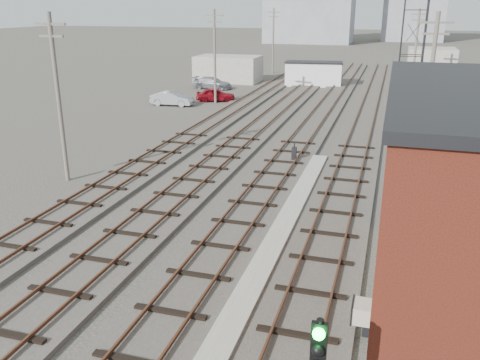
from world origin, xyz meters
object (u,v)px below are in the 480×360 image
at_px(car_red, 216,95).
at_px(car_grey, 212,83).
at_px(site_trailer, 313,74).
at_px(car_silver, 172,98).
at_px(switch_stand, 294,154).

distance_m(car_red, car_grey, 8.29).
xyz_separation_m(site_trailer, car_grey, (-10.97, -5.72, -0.78)).
xyz_separation_m(car_red, car_silver, (-3.28, -3.42, 0.02)).
relative_size(car_red, car_silver, 0.94).
height_order(car_silver, car_grey, car_silver).
xyz_separation_m(site_trailer, car_silver, (-11.16, -16.84, -0.77)).
bearing_deg(car_grey, site_trailer, -59.12).
bearing_deg(car_red, site_trailer, -48.30).
bearing_deg(site_trailer, car_silver, -129.99).
distance_m(car_silver, car_grey, 11.12).
height_order(switch_stand, car_grey, car_grey).
bearing_deg(car_silver, car_red, -46.32).
height_order(site_trailer, car_grey, site_trailer).
distance_m(site_trailer, car_grey, 12.40).
xyz_separation_m(switch_stand, car_red, (-11.79, 18.88, 0.12)).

